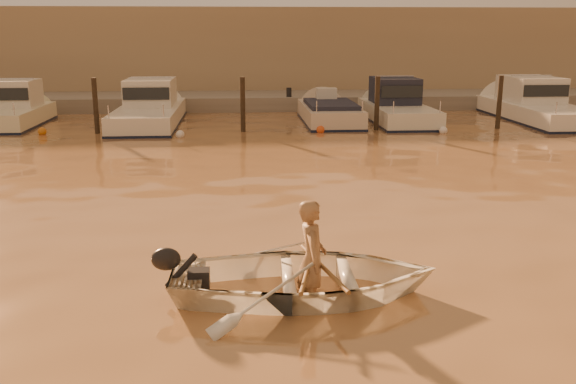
{
  "coord_description": "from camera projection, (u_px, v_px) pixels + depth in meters",
  "views": [
    {
      "loc": [
        -0.4,
        -9.84,
        3.63
      ],
      "look_at": [
        0.5,
        1.55,
        0.75
      ],
      "focal_mm": 40.0,
      "sensor_mm": 36.0,
      "label": 1
    }
  ],
  "objects": [
    {
      "name": "ground_plane",
      "position": [
        265.0,
        260.0,
        10.43
      ],
      "size": [
        160.0,
        160.0,
        0.0
      ],
      "primitive_type": "plane",
      "color": "#94623B",
      "rests_on": "ground"
    },
    {
      "name": "dinghy",
      "position": [
        305.0,
        277.0,
        9.0
      ],
      "size": [
        3.81,
        2.76,
        0.78
      ],
      "primitive_type": "imported",
      "rotation": [
        0.0,
        0.0,
        1.55
      ],
      "color": "white",
      "rests_on": "ground_plane"
    },
    {
      "name": "person",
      "position": [
        312.0,
        259.0,
        8.94
      ],
      "size": [
        0.42,
        0.62,
        1.68
      ],
      "primitive_type": "imported",
      "rotation": [
        0.0,
        0.0,
        1.55
      ],
      "color": "#9A714D",
      "rests_on": "dinghy"
    },
    {
      "name": "outboard_motor",
      "position": [
        197.0,
        279.0,
        8.92
      ],
      "size": [
        0.91,
        0.42,
        0.7
      ],
      "primitive_type": null,
      "rotation": [
        0.0,
        0.0,
        -0.02
      ],
      "color": "black",
      "rests_on": "dinghy"
    },
    {
      "name": "oar_port",
      "position": [
        323.0,
        267.0,
        8.97
      ],
      "size": [
        0.45,
        2.08,
        0.13
      ],
      "primitive_type": "cylinder",
      "rotation": [
        1.54,
        0.0,
        0.18
      ],
      "color": "brown",
      "rests_on": "dinghy"
    },
    {
      "name": "oar_starboard",
      "position": [
        308.0,
        267.0,
        8.96
      ],
      "size": [
        0.47,
        2.07,
        0.13
      ],
      "primitive_type": "cylinder",
      "rotation": [
        1.54,
        0.0,
        -0.2
      ],
      "color": "brown",
      "rests_on": "dinghy"
    },
    {
      "name": "moored_boat_1",
      "position": [
        15.0,
        110.0,
        25.05
      ],
      "size": [
        1.85,
        5.65,
        1.75
      ],
      "primitive_type": null,
      "color": "#F0ECC9",
      "rests_on": "ground_plane"
    },
    {
      "name": "moored_boat_2",
      "position": [
        149.0,
        109.0,
        25.45
      ],
      "size": [
        2.33,
        7.8,
        1.75
      ],
      "primitive_type": null,
      "color": "white",
      "rests_on": "ground_plane"
    },
    {
      "name": "moored_boat_3",
      "position": [
        329.0,
        117.0,
        26.09
      ],
      "size": [
        2.11,
        6.08,
        0.95
      ],
      "primitive_type": null,
      "color": "beige",
      "rests_on": "ground_plane"
    },
    {
      "name": "moored_boat_4",
      "position": [
        398.0,
        106.0,
        26.21
      ],
      "size": [
        2.18,
        6.74,
        1.75
      ],
      "primitive_type": null,
      "color": "white",
      "rests_on": "ground_plane"
    },
    {
      "name": "moored_boat_5",
      "position": [
        537.0,
        105.0,
        26.66
      ],
      "size": [
        2.47,
        8.21,
        1.75
      ],
      "primitive_type": null,
      "color": "white",
      "rests_on": "ground_plane"
    },
    {
      "name": "piling_1",
      "position": [
        96.0,
        109.0,
        23.13
      ],
      "size": [
        0.18,
        0.18,
        2.2
      ],
      "primitive_type": "cylinder",
      "color": "#2D2319",
      "rests_on": "ground_plane"
    },
    {
      "name": "piling_2",
      "position": [
        243.0,
        107.0,
        23.53
      ],
      "size": [
        0.18,
        0.18,
        2.2
      ],
      "primitive_type": "cylinder",
      "color": "#2D2319",
      "rests_on": "ground_plane"
    },
    {
      "name": "piling_3",
      "position": [
        377.0,
        106.0,
        23.91
      ],
      "size": [
        0.18,
        0.18,
        2.2
      ],
      "primitive_type": "cylinder",
      "color": "#2D2319",
      "rests_on": "ground_plane"
    },
    {
      "name": "piling_4",
      "position": [
        499.0,
        105.0,
        24.27
      ],
      "size": [
        0.18,
        0.18,
        2.2
      ],
      "primitive_type": "cylinder",
      "color": "#2D2319",
      "rests_on": "ground_plane"
    },
    {
      "name": "fender_b",
      "position": [
        42.0,
        131.0,
        23.12
      ],
      "size": [
        0.3,
        0.3,
        0.3
      ],
      "primitive_type": "sphere",
      "color": "#C76D17",
      "rests_on": "ground_plane"
    },
    {
      "name": "fender_c",
      "position": [
        180.0,
        134.0,
        22.45
      ],
      "size": [
        0.3,
        0.3,
        0.3
      ],
      "primitive_type": "sphere",
      "color": "white",
      "rests_on": "ground_plane"
    },
    {
      "name": "fender_d",
      "position": [
        320.0,
        130.0,
        23.52
      ],
      "size": [
        0.3,
        0.3,
        0.3
      ],
      "primitive_type": "sphere",
      "color": "#EC551B",
      "rests_on": "ground_plane"
    },
    {
      "name": "fender_e",
      "position": [
        443.0,
        131.0,
        23.34
      ],
      "size": [
        0.3,
        0.3,
        0.3
      ],
      "primitive_type": "sphere",
      "color": "white",
      "rests_on": "ground_plane"
    },
    {
      "name": "quay",
      "position": [
        246.0,
        104.0,
        31.18
      ],
      "size": [
        52.0,
        4.0,
        1.0
      ],
      "primitive_type": "cube",
      "color": "gray",
      "rests_on": "ground_plane"
    },
    {
      "name": "waterfront_building",
      "position": [
        243.0,
        53.0,
        35.94
      ],
      "size": [
        46.0,
        7.0,
        4.8
      ],
      "primitive_type": "cube",
      "color": "#9E8466",
      "rests_on": "quay"
    }
  ]
}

